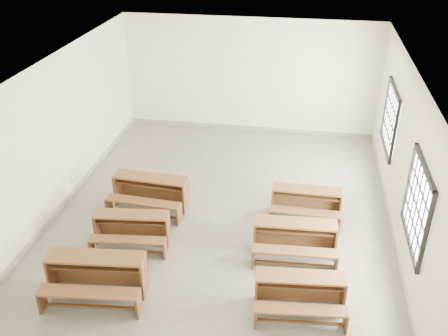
% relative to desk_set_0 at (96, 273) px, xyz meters
% --- Properties ---
extents(room, '(8.50, 8.50, 3.20)m').
position_rel_desk_set_0_xyz_m(room, '(1.76, 2.93, 1.72)').
color(room, gray).
rests_on(room, ground).
extents(desk_set_0, '(1.71, 1.01, 0.73)m').
position_rel_desk_set_0_xyz_m(desk_set_0, '(0.00, 0.00, 0.00)').
color(desk_set_0, brown).
rests_on(desk_set_0, ground).
extents(desk_set_1, '(1.50, 0.90, 0.64)m').
position_rel_desk_set_0_xyz_m(desk_set_1, '(0.12, 1.43, -0.05)').
color(desk_set_1, brown).
rests_on(desk_set_1, ground).
extents(desk_set_2, '(1.66, 0.94, 0.72)m').
position_rel_desk_set_0_xyz_m(desk_set_2, '(0.10, 2.73, -0.01)').
color(desk_set_2, brown).
rests_on(desk_set_2, ground).
extents(desk_set_3, '(1.50, 0.88, 0.65)m').
position_rel_desk_set_0_xyz_m(desk_set_3, '(3.37, 0.19, -0.05)').
color(desk_set_3, brown).
rests_on(desk_set_3, ground).
extents(desk_set_4, '(1.58, 0.88, 0.69)m').
position_rel_desk_set_0_xyz_m(desk_set_4, '(3.23, 1.61, -0.03)').
color(desk_set_4, brown).
rests_on(desk_set_4, ground).
extents(desk_set_5, '(1.44, 0.76, 0.65)m').
position_rel_desk_set_0_xyz_m(desk_set_5, '(3.41, 2.93, -0.05)').
color(desk_set_5, brown).
rests_on(desk_set_5, ground).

